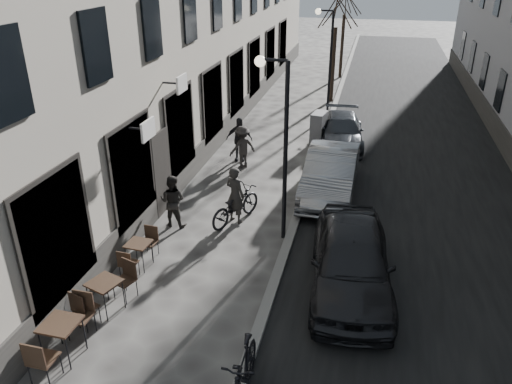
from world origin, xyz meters
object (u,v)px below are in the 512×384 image
at_px(tree_near, 337,12).
at_px(pedestrian_near, 173,201).
at_px(pedestrian_mid, 242,147).
at_px(car_far, 342,131).
at_px(bistro_set_b, 106,293).
at_px(tree_far, 345,2).
at_px(streetlamp_near, 280,132).
at_px(streetlamp_far, 327,52).
at_px(moped, 244,375).
at_px(bicycle, 235,205).
at_px(car_mid, 331,173).
at_px(bistro_set_c, 139,252).
at_px(pedestrian_far, 239,139).
at_px(car_near, 351,260).
at_px(bistro_set_a, 62,336).
at_px(utility_cabinet, 319,129).
at_px(sign_board, 58,312).

height_order(tree_near, pedestrian_near, tree_near).
xyz_separation_m(pedestrian_mid, car_far, (3.46, 3.32, -0.20)).
bearing_deg(bistro_set_b, tree_far, 101.17).
relative_size(streetlamp_near, tree_near, 0.89).
xyz_separation_m(streetlamp_far, moped, (0.52, -17.84, -2.56)).
relative_size(bicycle, car_mid, 0.44).
height_order(bistro_set_c, pedestrian_far, pedestrian_far).
distance_m(pedestrian_near, car_near, 5.66).
bearing_deg(streetlamp_near, bistro_set_c, -143.97).
relative_size(streetlamp_near, pedestrian_near, 3.19).
bearing_deg(car_far, streetlamp_far, 101.31).
bearing_deg(car_far, pedestrian_far, -150.04).
bearing_deg(car_mid, streetlamp_near, -109.34).
height_order(streetlamp_far, bicycle, streetlamp_far).
relative_size(streetlamp_near, bistro_set_b, 3.11).
distance_m(bistro_set_c, pedestrian_near, 2.30).
height_order(tree_near, bistro_set_a, tree_near).
relative_size(tree_far, moped, 2.86).
xyz_separation_m(tree_near, pedestrian_near, (-3.21, -15.03, -3.87)).
bearing_deg(bistro_set_b, bistro_set_a, -76.18).
xyz_separation_m(pedestrian_far, car_far, (3.75, 2.67, -0.25)).
relative_size(utility_cabinet, car_mid, 0.30).
bearing_deg(bistro_set_c, utility_cabinet, 76.04).
height_order(streetlamp_far, sign_board, streetlamp_far).
distance_m(streetlamp_near, pedestrian_near, 3.93).
bearing_deg(bistro_set_b, pedestrian_far, 105.16).
bearing_deg(pedestrian_near, bistro_set_c, 91.07).
bearing_deg(car_near, moped, -118.34).
bearing_deg(tree_far, utility_cabinet, -89.42).
relative_size(car_mid, car_far, 1.10).
height_order(bistro_set_a, bistro_set_b, bistro_set_a).
bearing_deg(utility_cabinet, pedestrian_mid, -119.16).
bearing_deg(bistro_set_b, tree_near, 98.93).
bearing_deg(utility_cabinet, streetlamp_far, 102.16).
relative_size(tree_near, bistro_set_b, 3.48).
distance_m(tree_far, sign_board, 26.52).
distance_m(streetlamp_near, car_far, 8.58).
bearing_deg(car_far, bistro_set_a, -113.30).
bearing_deg(pedestrian_near, car_mid, -141.48).
bearing_deg(bistro_set_c, pedestrian_near, 93.46).
distance_m(tree_near, tree_far, 6.00).
height_order(bistro_set_a, bistro_set_c, bistro_set_a).
xyz_separation_m(tree_far, pedestrian_near, (-3.21, -21.03, -3.87)).
distance_m(bicycle, car_near, 4.44).
bearing_deg(utility_cabinet, car_near, -69.52).
bearing_deg(moped, tree_far, 89.36).
distance_m(streetlamp_near, pedestrian_mid, 5.81).
bearing_deg(pedestrian_near, streetlamp_near, -177.50).
height_order(bistro_set_b, car_far, car_far).
relative_size(bistro_set_c, car_near, 0.31).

